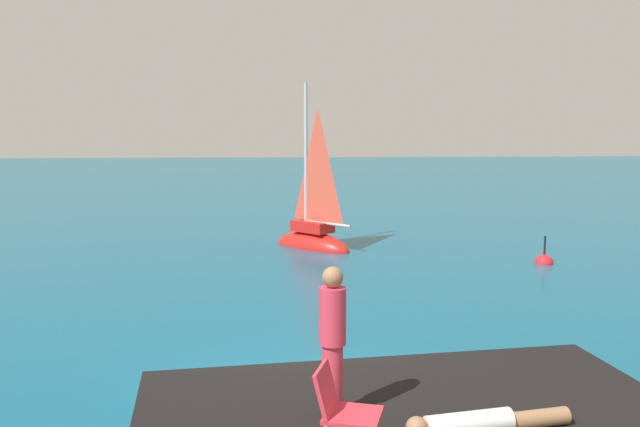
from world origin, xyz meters
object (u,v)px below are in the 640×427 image
object	(u,v)px
sailboat_near	(313,238)
person_standing	(333,338)
beach_chair	(341,405)
marker_buoy	(544,263)
person_sunbather	(481,423)

from	to	relation	value
sailboat_near	person_standing	size ratio (longest dim) A/B	3.80
sailboat_near	beach_chair	world-z (taller)	sailboat_near
marker_buoy	beach_chair	bearing A→B (deg)	-119.80
sailboat_near	person_standing	xyz separation A→B (m)	(-0.79, -15.80, 1.62)
person_sunbather	person_standing	distance (m)	1.69
person_standing	marker_buoy	xyz separation A→B (m)	(7.64, 12.62, -1.95)
marker_buoy	sailboat_near	bearing A→B (deg)	155.09
person_sunbather	marker_buoy	bearing A→B (deg)	54.97
beach_chair	marker_buoy	bearing A→B (deg)	78.00
sailboat_near	marker_buoy	xyz separation A→B (m)	(6.85, -3.18, -0.33)
person_sunbather	sailboat_near	bearing A→B (deg)	82.56
beach_chair	marker_buoy	world-z (taller)	beach_chair
sailboat_near	person_sunbather	world-z (taller)	sailboat_near
person_sunbather	person_standing	bearing A→B (deg)	151.83
person_standing	marker_buoy	size ratio (longest dim) A/B	1.43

